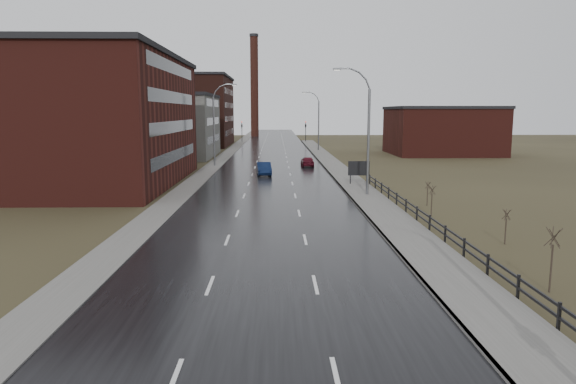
{
  "coord_description": "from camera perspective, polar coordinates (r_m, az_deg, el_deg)",
  "views": [
    {
      "loc": [
        0.61,
        -9.5,
        7.53
      ],
      "look_at": [
        1.27,
        19.43,
        3.0
      ],
      "focal_mm": 32.0,
      "sensor_mm": 36.0,
      "label": 1
    }
  ],
  "objects": [
    {
      "name": "streetlight_right_far",
      "position": [
        99.83,
        3.25,
        7.91
      ],
      "size": [
        3.36,
        0.28,
        11.35
      ],
      "color": "slate",
      "rests_on": "ground"
    },
    {
      "name": "shrub_c",
      "position": [
        24.23,
        27.27,
        -6.56
      ],
      "size": [
        0.66,
        0.69,
        2.79
      ],
      "color": "#382D23",
      "rests_on": "ground"
    },
    {
      "name": "road",
      "position": [
        69.91,
        -1.81,
        2.73
      ],
      "size": [
        14.0,
        300.0,
        0.06
      ],
      "primitive_type": "cube",
      "color": "black",
      "rests_on": "ground"
    },
    {
      "name": "shrub_d",
      "position": [
        31.89,
        23.05,
        -3.47
      ],
      "size": [
        0.49,
        0.52,
        2.06
      ],
      "color": "#382D23",
      "rests_on": "ground"
    },
    {
      "name": "building_right",
      "position": [
        96.25,
        16.77,
        6.57
      ],
      "size": [
        18.36,
        16.32,
        8.5
      ],
      "color": "#471914",
      "rests_on": "ground"
    },
    {
      "name": "billboard",
      "position": [
        53.3,
        7.87,
        2.55
      ],
      "size": [
        2.22,
        0.17,
        2.53
      ],
      "color": "black",
      "rests_on": "ground"
    },
    {
      "name": "shrub_f",
      "position": [
        42.96,
        15.24,
        -0.11
      ],
      "size": [
        0.47,
        0.49,
        1.96
      ],
      "color": "#382D23",
      "rests_on": "ground"
    },
    {
      "name": "smokestack",
      "position": [
        159.84,
        -3.76,
        11.73
      ],
      "size": [
        2.7,
        2.7,
        30.7
      ],
      "color": "#331611",
      "rests_on": "ground"
    },
    {
      "name": "car_near",
      "position": [
        61.44,
        -2.69,
        2.57
      ],
      "size": [
        2.02,
        4.78,
        1.53
      ],
      "primitive_type": "imported",
      "rotation": [
        0.0,
        0.0,
        0.09
      ],
      "color": "#0B1838",
      "rests_on": "ground"
    },
    {
      "name": "car_far",
      "position": [
        71.0,
        2.17,
        3.38
      ],
      "size": [
        1.77,
        4.23,
        1.43
      ],
      "primitive_type": "imported",
      "rotation": [
        0.0,
        0.0,
        3.16
      ],
      "color": "#4C0C18",
      "rests_on": "ground"
    },
    {
      "name": "warehouse_mid",
      "position": [
        89.49,
        -13.42,
        7.2
      ],
      "size": [
        16.32,
        20.4,
        10.5
      ],
      "color": "slate",
      "rests_on": "ground"
    },
    {
      "name": "streetlight_left",
      "position": [
        72.0,
        -8.01,
        7.46
      ],
      "size": [
        3.36,
        0.28,
        11.35
      ],
      "color": "slate",
      "rests_on": "ground"
    },
    {
      "name": "warehouse_far",
      "position": [
        119.85,
        -12.82,
        8.79
      ],
      "size": [
        26.52,
        24.48,
        15.5
      ],
      "color": "#331611",
      "rests_on": "ground"
    },
    {
      "name": "warehouse_near",
      "position": [
        58.63,
        -23.14,
        7.44
      ],
      "size": [
        22.44,
        28.56,
        13.5
      ],
      "color": "#471914",
      "rests_on": "ground"
    },
    {
      "name": "traffic_light_right",
      "position": [
        129.74,
        1.97,
        7.6
      ],
      "size": [
        0.58,
        2.73,
        5.3
      ],
      "color": "black",
      "rests_on": "ground"
    },
    {
      "name": "shrub_e",
      "position": [
        38.68,
        15.68,
        -0.85
      ],
      "size": [
        0.54,
        0.57,
        2.26
      ],
      "color": "#382D23",
      "rests_on": "ground"
    },
    {
      "name": "sidewalk_left",
      "position": [
        70.45,
        -8.5,
        2.71
      ],
      "size": [
        2.4,
        260.0,
        0.12
      ],
      "primitive_type": "cube",
      "color": "#595651",
      "rests_on": "ground"
    },
    {
      "name": "sidewalk_right",
      "position": [
        45.82,
        8.75,
        -0.55
      ],
      "size": [
        3.2,
        180.0,
        0.18
      ],
      "primitive_type": "cube",
      "color": "#595651",
      "rests_on": "ground"
    },
    {
      "name": "curb_right",
      "position": [
        45.58,
        6.87,
        -0.56
      ],
      "size": [
        0.16,
        180.0,
        0.18
      ],
      "primitive_type": "cube",
      "color": "slate",
      "rests_on": "ground"
    },
    {
      "name": "traffic_light_left",
      "position": [
        129.82,
        -5.16,
        7.57
      ],
      "size": [
        0.58,
        2.73,
        5.3
      ],
      "color": "black",
      "rests_on": "ground"
    },
    {
      "name": "guardrail",
      "position": [
        30.23,
        17.48,
        -4.56
      ],
      "size": [
        0.1,
        53.05,
        1.1
      ],
      "color": "black",
      "rests_on": "ground"
    },
    {
      "name": "streetlight_right_mid",
      "position": [
        46.21,
        8.58,
        6.7
      ],
      "size": [
        3.36,
        0.28,
        11.35
      ],
      "color": "slate",
      "rests_on": "ground"
    }
  ]
}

